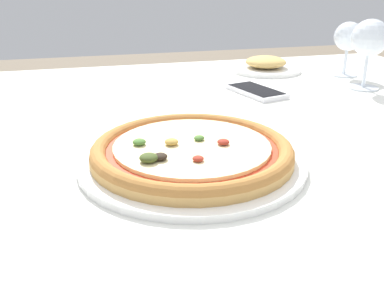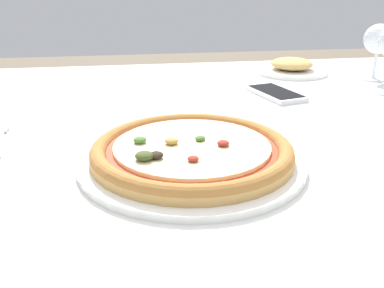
{
  "view_description": "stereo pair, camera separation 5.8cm",
  "coord_description": "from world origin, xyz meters",
  "px_view_note": "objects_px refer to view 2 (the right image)",
  "views": [
    {
      "loc": [
        -0.25,
        -0.67,
        0.97
      ],
      "look_at": [
        -0.11,
        -0.14,
        0.76
      ],
      "focal_mm": 40.0,
      "sensor_mm": 36.0,
      "label": 1
    },
    {
      "loc": [
        -0.2,
        -0.68,
        0.97
      ],
      "look_at": [
        -0.11,
        -0.14,
        0.76
      ],
      "focal_mm": 40.0,
      "sensor_mm": 36.0,
      "label": 2
    }
  ],
  "objects_px": {
    "dining_table": "(241,165)",
    "wine_glass_far_right": "(379,41)",
    "side_plate": "(291,67)",
    "cell_phone": "(275,93)",
    "pizza_plate": "(192,153)"
  },
  "relations": [
    {
      "from": "dining_table",
      "to": "pizza_plate",
      "type": "height_order",
      "value": "pizza_plate"
    },
    {
      "from": "pizza_plate",
      "to": "wine_glass_far_right",
      "type": "xyz_separation_m",
      "value": [
        0.53,
        0.44,
        0.08
      ]
    },
    {
      "from": "dining_table",
      "to": "side_plate",
      "type": "distance_m",
      "value": 0.48
    },
    {
      "from": "dining_table",
      "to": "wine_glass_far_right",
      "type": "relative_size",
      "value": 10.22
    },
    {
      "from": "cell_phone",
      "to": "wine_glass_far_right",
      "type": "bearing_deg",
      "value": 20.73
    },
    {
      "from": "dining_table",
      "to": "side_plate",
      "type": "xyz_separation_m",
      "value": [
        0.24,
        0.4,
        0.09
      ]
    },
    {
      "from": "wine_glass_far_right",
      "to": "side_plate",
      "type": "distance_m",
      "value": 0.22
    },
    {
      "from": "wine_glass_far_right",
      "to": "cell_phone",
      "type": "height_order",
      "value": "wine_glass_far_right"
    },
    {
      "from": "pizza_plate",
      "to": "cell_phone",
      "type": "bearing_deg",
      "value": 54.43
    },
    {
      "from": "dining_table",
      "to": "side_plate",
      "type": "relative_size",
      "value": 7.39
    },
    {
      "from": "cell_phone",
      "to": "side_plate",
      "type": "bearing_deg",
      "value": 61.11
    },
    {
      "from": "dining_table",
      "to": "pizza_plate",
      "type": "xyz_separation_m",
      "value": [
        -0.11,
        -0.14,
        0.09
      ]
    },
    {
      "from": "pizza_plate",
      "to": "cell_phone",
      "type": "relative_size",
      "value": 2.0
    },
    {
      "from": "wine_glass_far_right",
      "to": "dining_table",
      "type": "bearing_deg",
      "value": -144.31
    },
    {
      "from": "wine_glass_far_right",
      "to": "side_plate",
      "type": "height_order",
      "value": "wine_glass_far_right"
    }
  ]
}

